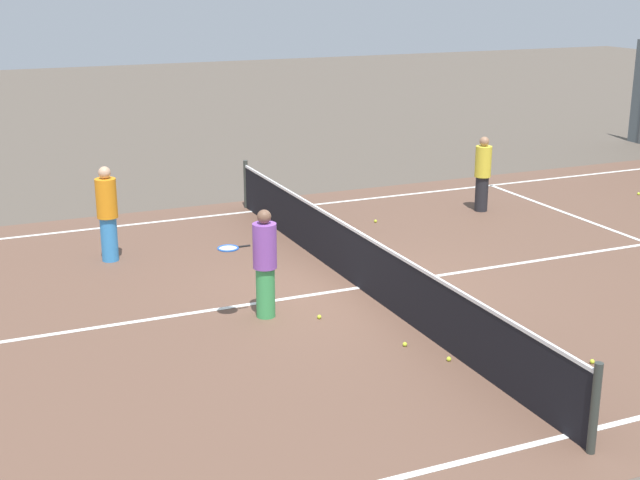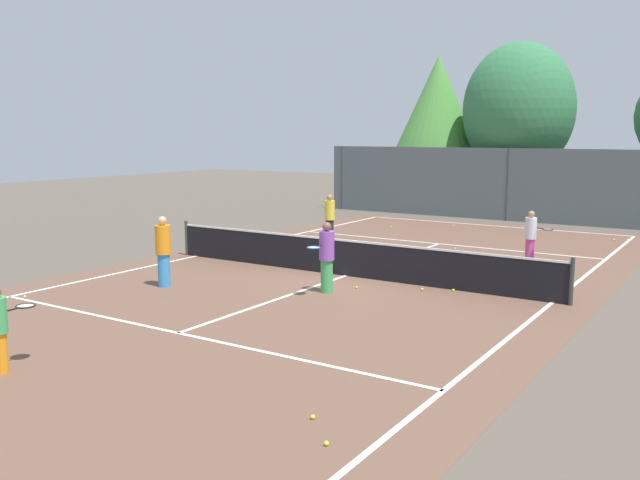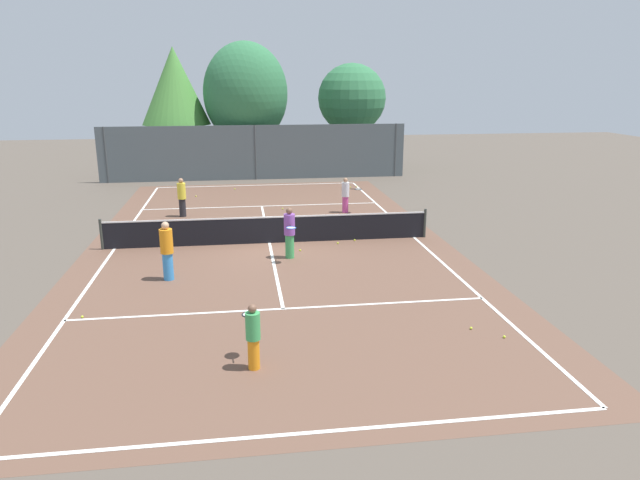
% 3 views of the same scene
% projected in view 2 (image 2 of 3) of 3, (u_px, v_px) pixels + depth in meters
% --- Properties ---
extents(ground_plane, '(80.00, 80.00, 0.00)m').
position_uv_depth(ground_plane, '(346.00, 276.00, 18.49)').
color(ground_plane, brown).
extents(court_surface, '(13.00, 25.00, 0.01)m').
position_uv_depth(court_surface, '(346.00, 276.00, 18.49)').
color(court_surface, brown).
rests_on(court_surface, ground_plane).
extents(tennis_net, '(11.90, 0.10, 1.10)m').
position_uv_depth(tennis_net, '(346.00, 257.00, 18.41)').
color(tennis_net, '#333833').
rests_on(tennis_net, ground_plane).
extents(perimeter_fence, '(18.00, 0.12, 3.20)m').
position_uv_depth(perimeter_fence, '(508.00, 185.00, 29.86)').
color(perimeter_fence, '#515B60').
rests_on(perimeter_fence, ground_plane).
extents(tree_0, '(4.17, 4.17, 7.70)m').
position_uv_depth(tree_0, '(438.00, 103.00, 34.27)').
color(tree_0, brown).
rests_on(tree_0, ground_plane).
extents(tree_1, '(5.15, 4.72, 8.02)m').
position_uv_depth(tree_1, '(518.00, 110.00, 31.57)').
color(tree_1, brown).
rests_on(tree_1, ground_plane).
extents(player_0, '(0.92, 0.56, 1.57)m').
position_uv_depth(player_0, '(531.00, 236.00, 20.17)').
color(player_0, '#D14799').
rests_on(player_0, ground_plane).
extents(player_1, '(0.37, 0.94, 1.73)m').
position_uv_depth(player_1, '(326.00, 256.00, 16.44)').
color(player_1, '#3FA559').
rests_on(player_1, ground_plane).
extents(player_2, '(0.36, 0.36, 1.69)m').
position_uv_depth(player_2, '(330.00, 218.00, 24.19)').
color(player_2, '#232328').
rests_on(player_2, ground_plane).
extents(player_3, '(0.38, 0.38, 1.79)m').
position_uv_depth(player_3, '(163.00, 251.00, 17.08)').
color(player_3, '#388CD8').
rests_on(player_3, ground_plane).
extents(ball_crate, '(0.40, 0.34, 0.43)m').
position_uv_depth(ball_crate, '(376.00, 267.00, 18.75)').
color(ball_crate, green).
rests_on(ball_crate, ground_plane).
extents(tennis_ball_0, '(0.07, 0.07, 0.07)m').
position_uv_depth(tennis_ball_0, '(627.00, 240.00, 24.51)').
color(tennis_ball_0, '#CCE533').
rests_on(tennis_ball_0, ground_plane).
extents(tennis_ball_1, '(0.07, 0.07, 0.07)m').
position_uv_depth(tennis_ball_1, '(453.00, 290.00, 16.65)').
color(tennis_ball_1, '#CCE533').
rests_on(tennis_ball_1, ground_plane).
extents(tennis_ball_2, '(0.07, 0.07, 0.07)m').
position_uv_depth(tennis_ball_2, '(391.00, 227.00, 27.78)').
color(tennis_ball_2, '#CCE533').
rests_on(tennis_ball_2, ground_plane).
extents(tennis_ball_3, '(0.07, 0.07, 0.07)m').
position_uv_depth(tennis_ball_3, '(357.00, 287.00, 16.96)').
color(tennis_ball_3, '#CCE533').
rests_on(tennis_ball_3, ground_plane).
extents(tennis_ball_4, '(0.07, 0.07, 0.07)m').
position_uv_depth(tennis_ball_4, '(453.00, 226.00, 28.21)').
color(tennis_ball_4, '#CCE533').
rests_on(tennis_ball_4, ground_plane).
extents(tennis_ball_5, '(0.07, 0.07, 0.07)m').
position_uv_depth(tennis_ball_5, '(313.00, 417.00, 9.22)').
color(tennis_ball_5, '#CCE533').
rests_on(tennis_ball_5, ground_plane).
extents(tennis_ball_6, '(0.07, 0.07, 0.07)m').
position_uv_depth(tennis_ball_6, '(614.00, 240.00, 24.48)').
color(tennis_ball_6, '#CCE533').
rests_on(tennis_ball_6, ground_plane).
extents(tennis_ball_7, '(0.07, 0.07, 0.07)m').
position_uv_depth(tennis_ball_7, '(285.00, 251.00, 22.17)').
color(tennis_ball_7, '#CCE533').
rests_on(tennis_ball_7, ground_plane).
extents(tennis_ball_8, '(0.07, 0.07, 0.07)m').
position_uv_depth(tennis_ball_8, '(422.00, 289.00, 16.76)').
color(tennis_ball_8, '#CCE533').
rests_on(tennis_ball_8, ground_plane).
extents(tennis_ball_9, '(0.07, 0.07, 0.07)m').
position_uv_depth(tennis_ball_9, '(326.00, 443.00, 8.44)').
color(tennis_ball_9, '#CCE533').
rests_on(tennis_ball_9, ground_plane).
extents(tennis_ball_10, '(0.07, 0.07, 0.07)m').
position_uv_depth(tennis_ball_10, '(510.00, 281.00, 17.65)').
color(tennis_ball_10, '#CCE533').
rests_on(tennis_ball_10, ground_plane).
extents(tennis_ball_11, '(0.07, 0.07, 0.07)m').
position_uv_depth(tennis_ball_11, '(455.00, 249.00, 22.63)').
color(tennis_ball_11, '#CCE533').
rests_on(tennis_ball_11, ground_plane).
extents(tennis_ball_12, '(0.07, 0.07, 0.07)m').
position_uv_depth(tennis_ball_12, '(25.00, 297.00, 15.99)').
color(tennis_ball_12, '#CCE533').
rests_on(tennis_ball_12, ground_plane).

